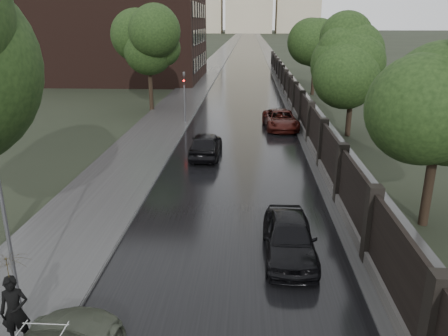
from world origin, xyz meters
TOP-DOWN VIEW (x-y plane):
  - road at (0.00, 190.00)m, footprint 8.00×420.00m
  - sidewalk_left at (-6.00, 190.00)m, footprint 4.00×420.00m
  - verge_right at (5.50, 190.00)m, footprint 3.00×420.00m
  - fence_right at (4.60, 32.01)m, footprint 0.45×75.72m
  - tree_left_far at (-8.00, 30.00)m, footprint 4.25×4.25m
  - tree_right_a at (7.50, 8.00)m, footprint 4.08×4.08m
  - tree_right_b at (7.50, 22.00)m, footprint 4.08×4.08m
  - tree_right_c at (7.50, 40.00)m, footprint 4.08×4.08m
  - lamp_post at (-5.40, 1.50)m, footprint 0.25×0.12m
  - traffic_light at (-4.30, 24.99)m, footprint 0.16×0.32m
  - brick_building at (-18.00, 52.00)m, footprint 24.00×18.00m
  - hatchback_left at (-1.89, 16.56)m, footprint 1.80×4.37m
  - car_right_near at (2.01, 5.23)m, footprint 1.71×4.22m
  - car_right_far at (2.97, 23.88)m, footprint 2.67×5.11m
  - pedestrian_umbrella at (-4.89, 0.44)m, footprint 1.28×1.29m

SIDE VIEW (x-z plane):
  - road at x=0.00m, z-range 0.00..0.02m
  - verge_right at x=5.50m, z-range 0.00..0.08m
  - sidewalk_left at x=-6.00m, z-range 0.00..0.16m
  - car_right_far at x=2.97m, z-range 0.00..1.37m
  - car_right_near at x=2.01m, z-range 0.00..1.44m
  - hatchback_left at x=-1.89m, z-range 0.00..1.48m
  - fence_right at x=4.60m, z-range -0.34..2.36m
  - pedestrian_umbrella at x=-4.89m, z-range 0.63..3.48m
  - traffic_light at x=-4.30m, z-range 0.40..4.40m
  - lamp_post at x=-5.40m, z-range 0.12..5.23m
  - tree_right_a at x=7.50m, z-range 1.44..8.46m
  - tree_right_b at x=7.50m, z-range 1.44..8.46m
  - tree_right_c at x=7.50m, z-range 1.44..8.46m
  - tree_left_far at x=-8.00m, z-range 1.55..8.94m
  - brick_building at x=-18.00m, z-range 0.00..20.00m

